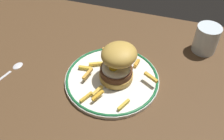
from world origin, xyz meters
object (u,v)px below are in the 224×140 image
Objects in this scene: spoon at (13,69)px; water_glass at (206,41)px; burger at (118,62)px; dinner_plate at (112,79)px.

water_glass is at bearing 26.38° from spoon.
water_glass is 0.71× the size of spoon.
spoon is at bearing -169.89° from burger.
dinner_plate is at bearing -149.11° from burger.
water_glass is at bearing 42.34° from dinner_plate.
dinner_plate is 6.78cm from burger.
water_glass is 63.31cm from spoon.
burger is at bearing 10.11° from spoon.
spoon is (-31.25, -4.96, -0.48)cm from dinner_plate.
burger reaches higher than dinner_plate.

